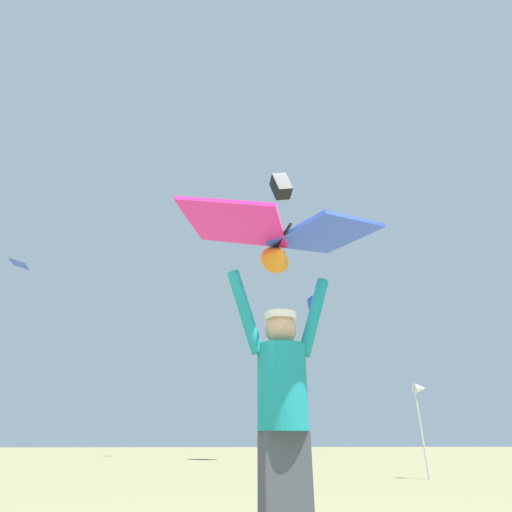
{
  "coord_description": "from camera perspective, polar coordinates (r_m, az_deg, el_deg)",
  "views": [
    {
      "loc": [
        -0.2,
        -2.45,
        0.76
      ],
      "look_at": [
        0.26,
        2.07,
        2.92
      ],
      "focal_mm": 27.41,
      "sensor_mm": 36.0,
      "label": 1
    }
  ],
  "objects": [
    {
      "name": "kite_flyer_person",
      "position": [
        2.8,
        3.94,
        -21.74
      ],
      "size": [
        0.81,
        0.38,
        1.92
      ],
      "color": "#424751",
      "rests_on": "ground"
    },
    {
      "name": "distant_kite_yellow_mid_left",
      "position": [
        26.03,
        -9.13,
        7.89
      ],
      "size": [
        0.68,
        0.63,
        0.37
      ],
      "color": "yellow"
    },
    {
      "name": "marker_flag",
      "position": [
        10.63,
        22.83,
        -18.18
      ],
      "size": [
        0.3,
        0.24,
        2.03
      ],
      "color": "silver",
      "rests_on": "ground"
    },
    {
      "name": "distant_kite_blue_mid_right",
      "position": [
        33.47,
        8.56,
        -7.04
      ],
      "size": [
        1.13,
        1.27,
        1.42
      ],
      "color": "blue"
    },
    {
      "name": "held_stunt_kite",
      "position": [
        3.1,
        3.61,
        2.87
      ],
      "size": [
        1.69,
        0.99,
        0.39
      ],
      "color": "black"
    },
    {
      "name": "distant_kite_black_high_left",
      "position": [
        21.3,
        3.66,
        10.11
      ],
      "size": [
        1.13,
        1.13,
        1.57
      ],
      "color": "black"
    },
    {
      "name": "distant_kite_blue_low_left",
      "position": [
        23.56,
        -31.22,
        -0.93
      ],
      "size": [
        1.21,
        1.23,
        0.4
      ],
      "color": "blue"
    }
  ]
}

